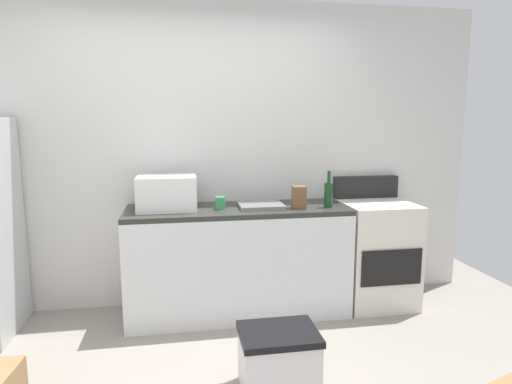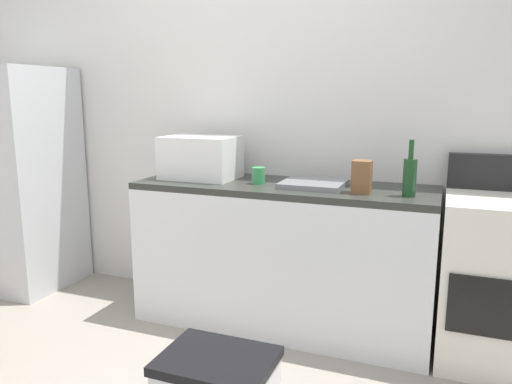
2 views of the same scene
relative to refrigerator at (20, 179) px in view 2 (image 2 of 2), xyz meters
name	(u,v)px [view 2 (image 2 of 2)]	position (x,y,z in m)	size (l,w,h in m)	color
wall_back	(258,114)	(1.75, 0.40, 0.49)	(5.00, 0.10, 2.60)	silver
kitchen_counter	(282,255)	(2.05, 0.05, -0.36)	(1.80, 0.60, 0.90)	silver
refrigerator	(20,179)	(0.00, 0.00, 0.00)	(0.68, 0.66, 1.63)	silver
stove_oven	(500,279)	(3.27, 0.06, -0.35)	(0.60, 0.61, 1.10)	silver
microwave	(201,157)	(1.49, 0.07, 0.22)	(0.46, 0.34, 0.27)	white
sink_basin	(313,184)	(2.24, 0.03, 0.10)	(0.36, 0.32, 0.03)	slate
wine_bottle	(410,176)	(2.78, -0.06, 0.20)	(0.07, 0.07, 0.30)	#193F1E
coffee_mug	(258,176)	(1.91, 0.01, 0.14)	(0.08, 0.08, 0.10)	#338C4C
knife_block	(362,177)	(2.54, -0.06, 0.18)	(0.10, 0.10, 0.18)	brown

